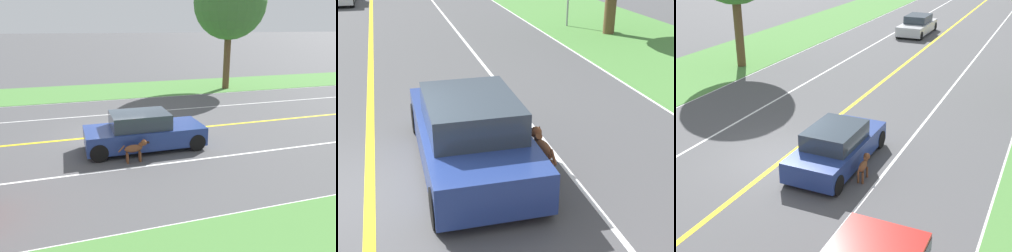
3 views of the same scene
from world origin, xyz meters
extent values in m
plane|color=#4C4C4F|center=(0.00, 0.00, 0.00)|extent=(400.00, 400.00, 0.00)
cube|color=yellow|center=(0.00, 0.00, 0.00)|extent=(0.18, 160.00, 0.01)
cube|color=white|center=(7.00, 0.00, 0.00)|extent=(0.14, 160.00, 0.01)
cube|color=white|center=(-7.00, 0.00, 0.00)|extent=(0.14, 160.00, 0.01)
cube|color=white|center=(3.50, 0.00, 0.00)|extent=(0.10, 160.00, 0.01)
cube|color=white|center=(-3.50, 0.00, 0.00)|extent=(0.10, 160.00, 0.01)
cube|color=#4C843D|center=(-10.00, 0.00, 0.01)|extent=(6.00, 160.00, 0.03)
cube|color=navy|center=(1.83, 0.53, 0.51)|extent=(1.81, 4.42, 0.68)
cube|color=#2D3842|center=(1.83, 0.35, 1.13)|extent=(1.56, 2.12, 0.56)
cylinder|color=black|center=(2.65, 2.33, 0.32)|extent=(0.22, 0.64, 0.64)
cylinder|color=black|center=(2.65, -1.27, 0.32)|extent=(0.22, 0.64, 0.64)
cylinder|color=black|center=(1.01, 2.33, 0.32)|extent=(0.22, 0.64, 0.64)
cylinder|color=black|center=(1.01, -1.27, 0.32)|extent=(0.22, 0.64, 0.64)
ellipsoid|color=brown|center=(3.03, -0.15, 0.49)|extent=(0.24, 0.64, 0.27)
cylinder|color=brown|center=(3.08, 0.08, 0.18)|extent=(0.07, 0.07, 0.36)
cylinder|color=brown|center=(3.11, -0.36, 0.18)|extent=(0.07, 0.07, 0.36)
cylinder|color=brown|center=(2.94, 0.07, 0.18)|extent=(0.07, 0.07, 0.36)
cylinder|color=brown|center=(2.97, -0.37, 0.18)|extent=(0.07, 0.07, 0.36)
cylinder|color=brown|center=(3.01, 0.12, 0.60)|extent=(0.14, 0.18, 0.17)
sphere|color=brown|center=(3.00, 0.23, 0.66)|extent=(0.23, 0.23, 0.21)
ellipsoid|color=#331E14|center=(2.99, 0.38, 0.64)|extent=(0.10, 0.11, 0.08)
cone|color=#55301C|center=(3.06, 0.22, 0.74)|extent=(0.07, 0.07, 0.10)
cone|color=#55301C|center=(2.95, 0.21, 0.74)|extent=(0.07, 0.07, 0.10)
cylinder|color=brown|center=(3.06, -0.56, 0.53)|extent=(0.06, 0.24, 0.23)
cylinder|color=brown|center=(-8.41, 9.14, 2.19)|extent=(0.48, 0.48, 4.37)
sphere|color=#3D7033|center=(-8.41, 9.14, 6.01)|extent=(5.03, 5.03, 5.03)
camera|label=1|loc=(13.28, -2.13, 4.48)|focal=35.00mm
camera|label=2|loc=(0.49, -7.14, 4.14)|focal=50.00mm
camera|label=3|loc=(7.92, -12.15, 7.35)|focal=50.00mm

